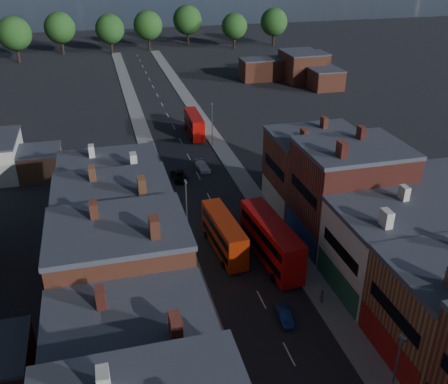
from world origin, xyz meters
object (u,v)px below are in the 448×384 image
car_1 (284,315)px  bus_2 (194,124)px  car_3 (203,166)px  bus_0 (224,234)px  ped_3 (322,296)px  bus_1 (271,240)px  car_2 (179,176)px

car_1 → bus_2: bearing=91.7°
car_1 → car_3: bearing=93.7°
bus_0 → ped_3: (7.40, -12.01, -1.57)m
bus_0 → bus_1: 5.84m
ped_3 → car_2: bearing=30.3°
car_3 → ped_3: size_ratio=2.75×
bus_0 → car_3: 24.34m
bus_2 → car_2: 19.96m
ped_3 → bus_1: bearing=32.1°
bus_1 → car_1: (-2.06, -10.10, -2.30)m
bus_0 → bus_2: (4.62, 40.25, -0.14)m
bus_1 → car_1: size_ratio=3.62×
bus_0 → car_1: 13.86m
bus_1 → ped_3: size_ratio=8.11×
car_1 → car_2: bearing=100.9°
car_3 → ped_3: ped_3 is taller
bus_1 → car_1: 10.56m
car_2 → car_3: size_ratio=1.06×
car_2 → car_1: bearing=-85.9°
bus_0 → bus_1: size_ratio=0.86×
car_1 → bus_1: bearing=82.2°
car_1 → car_3: car_3 is taller
bus_0 → car_1: size_ratio=3.10×
car_1 → car_3: size_ratio=0.81×
car_1 → car_2: size_ratio=0.76×
ped_3 → bus_2: bearing=18.1°
bus_2 → car_2: bearing=-107.2°
bus_1 → bus_0: bearing=139.9°
car_1 → car_2: (-4.39, 34.85, 0.06)m
bus_1 → ped_3: bus_1 is taller
car_3 → ped_3: bearing=-88.1°
bus_2 → car_3: bus_2 is taller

